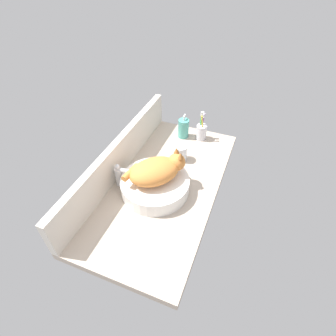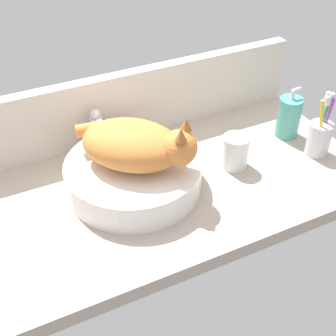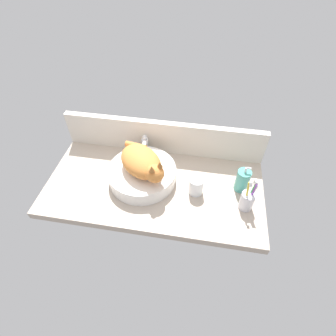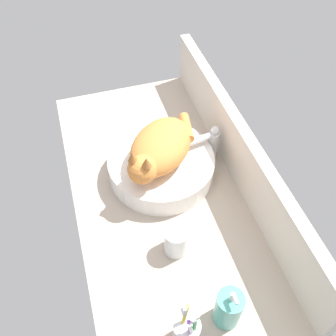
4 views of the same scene
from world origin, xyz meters
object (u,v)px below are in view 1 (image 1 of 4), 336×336
object	(u,v)px
faucet	(120,174)
soap_dispenser	(183,128)
water_glass	(181,154)
sink_basin	(155,185)
cat	(157,170)
toothbrush_cup	(201,131)

from	to	relation	value
faucet	soap_dispenser	size ratio (longest dim) A/B	0.88
soap_dispenser	water_glass	bearing A→B (deg)	-164.64
sink_basin	water_glass	size ratio (longest dim) A/B	3.68
cat	faucet	xyz separation A→B (cm)	(-3.60, 18.83, -6.23)
water_glass	cat	bearing A→B (deg)	173.73
cat	water_glass	xyz separation A→B (cm)	(26.97, -2.96, -9.46)
faucet	soap_dispenser	xyz separation A→B (cm)	(52.76, -15.70, -1.13)
faucet	toothbrush_cup	distance (cm)	61.07
soap_dispenser	sink_basin	bearing A→B (deg)	-177.43
toothbrush_cup	water_glass	xyz separation A→B (cm)	(-24.20, 5.15, -1.49)
sink_basin	faucet	xyz separation A→B (cm)	(-2.55, 17.95, 3.41)
faucet	toothbrush_cup	size ratio (longest dim) A/B	0.73
cat	water_glass	world-z (taller)	cat
toothbrush_cup	water_glass	size ratio (longest dim) A/B	1.99
faucet	toothbrush_cup	xyz separation A→B (cm)	(54.78, -26.94, -1.74)
toothbrush_cup	water_glass	world-z (taller)	toothbrush_cup
toothbrush_cup	sink_basin	bearing A→B (deg)	170.24
cat	soap_dispenser	xyz separation A→B (cm)	(49.15, 3.13, -7.36)
sink_basin	faucet	world-z (taller)	faucet
faucet	water_glass	bearing A→B (deg)	-35.48
faucet	water_glass	distance (cm)	37.68
water_glass	soap_dispenser	bearing A→B (deg)	15.36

